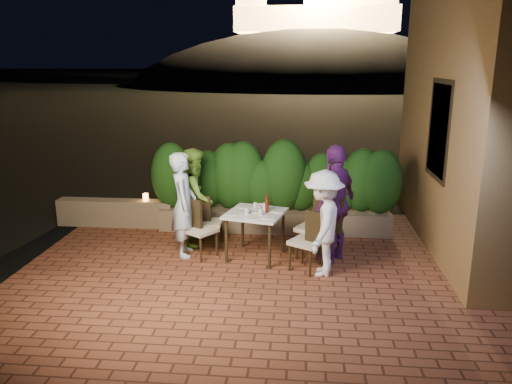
# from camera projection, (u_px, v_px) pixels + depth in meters

# --- Properties ---
(ground) EXTENTS (400.00, 400.00, 0.00)m
(ground) POSITION_uv_depth(u_px,v_px,m) (250.00, 284.00, 7.04)
(ground) COLOR black
(ground) RESTS_ON ground
(terrace_floor) EXTENTS (7.00, 6.00, 0.15)m
(terrace_floor) POSITION_uv_depth(u_px,v_px,m) (254.00, 273.00, 7.54)
(terrace_floor) COLOR brown
(terrace_floor) RESTS_ON ground
(building_wall) EXTENTS (1.60, 5.00, 5.00)m
(building_wall) POSITION_uv_depth(u_px,v_px,m) (485.00, 95.00, 8.00)
(building_wall) COLOR olive
(building_wall) RESTS_ON ground
(window_pane) EXTENTS (0.08, 1.00, 1.40)m
(window_pane) POSITION_uv_depth(u_px,v_px,m) (441.00, 130.00, 7.72)
(window_pane) COLOR black
(window_pane) RESTS_ON building_wall
(window_frame) EXTENTS (0.06, 1.15, 1.55)m
(window_frame) POSITION_uv_depth(u_px,v_px,m) (440.00, 130.00, 7.72)
(window_frame) COLOR black
(window_frame) RESTS_ON building_wall
(planter) EXTENTS (4.20, 0.55, 0.40)m
(planter) POSITION_uv_depth(u_px,v_px,m) (274.00, 220.00, 9.18)
(planter) COLOR #7A694D
(planter) RESTS_ON ground
(hedge) EXTENTS (4.00, 0.70, 1.10)m
(hedge) POSITION_uv_depth(u_px,v_px,m) (274.00, 180.00, 8.99)
(hedge) COLOR #194312
(hedge) RESTS_ON planter
(parapet) EXTENTS (2.20, 0.30, 0.50)m
(parapet) POSITION_uv_depth(u_px,v_px,m) (116.00, 213.00, 9.44)
(parapet) COLOR #7A694D
(parapet) RESTS_ON ground
(hill) EXTENTS (52.00, 40.00, 22.00)m
(hill) POSITION_uv_depth(u_px,v_px,m) (313.00, 116.00, 65.65)
(hill) COLOR black
(hill) RESTS_ON ground
(dining_table) EXTENTS (1.03, 1.03, 0.75)m
(dining_table) POSITION_uv_depth(u_px,v_px,m) (255.00, 235.00, 7.87)
(dining_table) COLOR white
(dining_table) RESTS_ON ground
(plate_nw) EXTENTS (0.20, 0.20, 0.01)m
(plate_nw) POSITION_uv_depth(u_px,v_px,m) (232.00, 214.00, 7.67)
(plate_nw) COLOR white
(plate_nw) RESTS_ON dining_table
(plate_sw) EXTENTS (0.20, 0.20, 0.01)m
(plate_sw) POSITION_uv_depth(u_px,v_px,m) (244.00, 207.00, 8.05)
(plate_sw) COLOR white
(plate_sw) RESTS_ON dining_table
(plate_ne) EXTENTS (0.24, 0.24, 0.01)m
(plate_ne) POSITION_uv_depth(u_px,v_px,m) (268.00, 217.00, 7.51)
(plate_ne) COLOR white
(plate_ne) RESTS_ON dining_table
(plate_se) EXTENTS (0.24, 0.24, 0.01)m
(plate_se) POSITION_uv_depth(u_px,v_px,m) (278.00, 211.00, 7.84)
(plate_se) COLOR white
(plate_se) RESTS_ON dining_table
(plate_centre) EXTENTS (0.23, 0.23, 0.01)m
(plate_centre) POSITION_uv_depth(u_px,v_px,m) (255.00, 211.00, 7.81)
(plate_centre) COLOR white
(plate_centre) RESTS_ON dining_table
(plate_front) EXTENTS (0.22, 0.22, 0.01)m
(plate_front) POSITION_uv_depth(u_px,v_px,m) (252.00, 218.00, 7.48)
(plate_front) COLOR white
(plate_front) RESTS_ON dining_table
(glass_nw) EXTENTS (0.06, 0.06, 0.11)m
(glass_nw) POSITION_uv_depth(u_px,v_px,m) (247.00, 211.00, 7.64)
(glass_nw) COLOR silver
(glass_nw) RESTS_ON dining_table
(glass_sw) EXTENTS (0.06, 0.06, 0.10)m
(glass_sw) POSITION_uv_depth(u_px,v_px,m) (255.00, 206.00, 7.96)
(glass_sw) COLOR silver
(glass_sw) RESTS_ON dining_table
(glass_ne) EXTENTS (0.06, 0.06, 0.11)m
(glass_ne) POSITION_uv_depth(u_px,v_px,m) (260.00, 212.00, 7.60)
(glass_ne) COLOR silver
(glass_ne) RESTS_ON dining_table
(glass_se) EXTENTS (0.07, 0.07, 0.12)m
(glass_se) POSITION_uv_depth(u_px,v_px,m) (265.00, 207.00, 7.86)
(glass_se) COLOR silver
(glass_se) RESTS_ON dining_table
(beer_bottle) EXTENTS (0.06, 0.06, 0.30)m
(beer_bottle) POSITION_uv_depth(u_px,v_px,m) (267.00, 203.00, 7.74)
(beer_bottle) COLOR #511D0D
(beer_bottle) RESTS_ON dining_table
(bowl) EXTENTS (0.17, 0.17, 0.04)m
(bowl) POSITION_uv_depth(u_px,v_px,m) (258.00, 206.00, 8.04)
(bowl) COLOR white
(bowl) RESTS_ON dining_table
(chair_left_front) EXTENTS (0.60, 0.60, 0.92)m
(chair_left_front) POSITION_uv_depth(u_px,v_px,m) (201.00, 229.00, 7.89)
(chair_left_front) COLOR black
(chair_left_front) RESTS_ON ground
(chair_left_back) EXTENTS (0.41, 0.41, 0.87)m
(chair_left_back) POSITION_uv_depth(u_px,v_px,m) (210.00, 221.00, 8.35)
(chair_left_back) COLOR black
(chair_left_back) RESTS_ON ground
(chair_right_front) EXTENTS (0.60, 0.60, 0.94)m
(chair_right_front) POSITION_uv_depth(u_px,v_px,m) (307.00, 240.00, 7.36)
(chair_right_front) COLOR black
(chair_right_front) RESTS_ON ground
(chair_right_back) EXTENTS (0.66, 0.66, 1.04)m
(chair_right_back) POSITION_uv_depth(u_px,v_px,m) (314.00, 227.00, 7.80)
(chair_right_back) COLOR black
(chair_right_back) RESTS_ON ground
(diner_blue) EXTENTS (0.51, 0.67, 1.68)m
(diner_blue) POSITION_uv_depth(u_px,v_px,m) (184.00, 205.00, 7.87)
(diner_blue) COLOR silver
(diner_blue) RESTS_ON ground
(diner_green) EXTENTS (0.68, 0.85, 1.64)m
(diner_green) POSITION_uv_depth(u_px,v_px,m) (195.00, 196.00, 8.42)
(diner_green) COLOR #7FC23C
(diner_green) RESTS_ON ground
(diner_white) EXTENTS (0.75, 1.09, 1.55)m
(diner_white) POSITION_uv_depth(u_px,v_px,m) (323.00, 223.00, 7.16)
(diner_white) COLOR white
(diner_white) RESTS_ON ground
(diner_purple) EXTENTS (0.94, 1.15, 1.83)m
(diner_purple) POSITION_uv_depth(u_px,v_px,m) (335.00, 204.00, 7.63)
(diner_purple) COLOR #5A2165
(diner_purple) RESTS_ON ground
(parapet_lamp) EXTENTS (0.10, 0.10, 0.14)m
(parapet_lamp) POSITION_uv_depth(u_px,v_px,m) (146.00, 197.00, 9.30)
(parapet_lamp) COLOR orange
(parapet_lamp) RESTS_ON parapet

